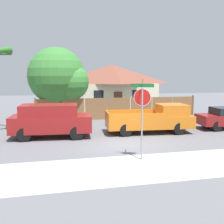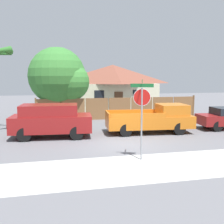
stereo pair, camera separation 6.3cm
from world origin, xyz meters
TOP-DOWN VIEW (x-y plane):
  - ground_plane at (0.00, 0.00)m, footprint 80.00×80.00m
  - sidewalk_strip at (0.00, -3.60)m, footprint 36.00×3.20m
  - wooden_fence at (1.79, 8.23)m, footprint 13.72×0.12m
  - house at (2.92, 15.99)m, footprint 9.72×6.01m
  - oak_tree at (-3.05, 9.29)m, footprint 4.97×4.73m
  - red_suv at (-3.78, 2.44)m, footprint 4.70×2.30m
  - orange_pickup at (2.50, 2.41)m, footprint 5.50×2.40m
  - stop_sign at (-0.03, -2.68)m, footprint 0.90×0.81m

SIDE VIEW (x-z plane):
  - ground_plane at x=0.00m, z-range 0.00..0.00m
  - sidewalk_strip at x=0.00m, z-range 0.00..0.01m
  - orange_pickup at x=2.50m, z-range -0.03..1.76m
  - wooden_fence at x=1.79m, z-range -0.05..1.84m
  - red_suv at x=-3.78m, z-range 0.08..2.01m
  - stop_sign at x=-0.03m, z-range 0.62..4.03m
  - house at x=2.92m, z-range 0.09..4.96m
  - oak_tree at x=-3.05m, z-range 0.50..6.45m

